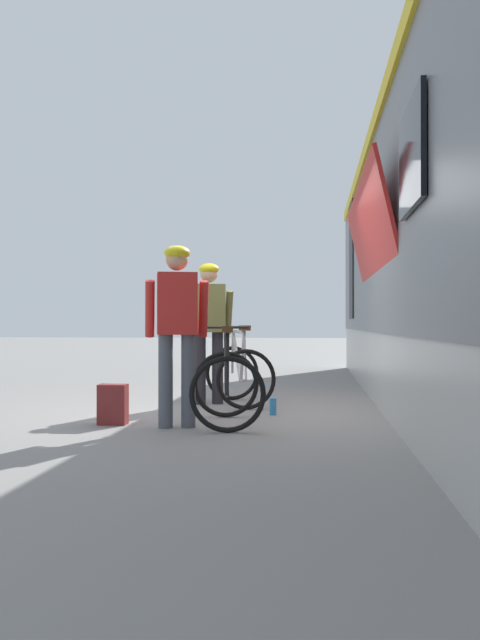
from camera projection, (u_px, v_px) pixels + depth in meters
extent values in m
plane|color=gray|center=(245.00, 413.00, 7.51)|extent=(80.00, 80.00, 0.00)
cube|color=red|center=(374.00, 258.00, 8.05)|extent=(0.42, 4.20, 1.67)
cube|color=yellow|center=(382.00, 98.00, 7.14)|extent=(0.04, 16.05, 0.20)
cube|color=black|center=(411.00, 156.00, 4.96)|extent=(0.04, 1.10, 0.80)
cube|color=black|center=(351.00, 259.00, 12.83)|extent=(0.03, 1.10, 2.29)
cylinder|color=#4C515B|center=(166.00, 381.00, 6.45)|extent=(0.14, 0.14, 0.90)
cylinder|color=#4C515B|center=(188.00, 381.00, 6.48)|extent=(0.14, 0.14, 0.90)
cube|color=red|center=(177.00, 304.00, 6.47)|extent=(0.43, 0.33, 0.60)
cylinder|color=red|center=(150.00, 309.00, 6.47)|extent=(0.15, 0.27, 0.56)
cylinder|color=red|center=(203.00, 309.00, 6.55)|extent=(0.15, 0.27, 0.56)
sphere|color=tan|center=(177.00, 259.00, 6.47)|extent=(0.22, 0.22, 0.22)
ellipsoid|color=yellow|center=(177.00, 253.00, 6.47)|extent=(0.31, 0.33, 0.14)
cylinder|color=#232328|center=(200.00, 368.00, 8.34)|extent=(0.14, 0.14, 0.90)
cylinder|color=#232328|center=(218.00, 368.00, 8.39)|extent=(0.14, 0.14, 0.90)
cube|color=olive|center=(209.00, 308.00, 8.37)|extent=(0.44, 0.35, 0.60)
cylinder|color=olive|center=(188.00, 312.00, 8.35)|extent=(0.17, 0.27, 0.56)
cylinder|color=olive|center=(229.00, 312.00, 8.46)|extent=(0.17, 0.27, 0.56)
sphere|color=tan|center=(209.00, 274.00, 8.37)|extent=(0.22, 0.22, 0.22)
ellipsoid|color=yellow|center=(209.00, 269.00, 8.37)|extent=(0.33, 0.34, 0.14)
torus|color=black|center=(226.00, 384.00, 7.17)|extent=(0.71, 0.15, 0.71)
torus|color=black|center=(228.00, 394.00, 6.15)|extent=(0.71, 0.15, 0.71)
cylinder|color=black|center=(226.00, 363.00, 6.81)|extent=(0.14, 0.64, 0.63)
cylinder|color=black|center=(227.00, 334.00, 6.70)|extent=(0.16, 0.85, 0.04)
cylinder|color=black|center=(227.00, 366.00, 6.39)|extent=(0.08, 0.28, 0.62)
cylinder|color=black|center=(227.00, 395.00, 6.33)|extent=(0.08, 0.36, 0.08)
cylinder|color=black|center=(227.00, 364.00, 6.21)|extent=(0.04, 0.15, 0.56)
cylinder|color=black|center=(226.00, 359.00, 7.15)|extent=(0.04, 0.09, 0.55)
cylinder|color=black|center=(226.00, 328.00, 7.12)|extent=(0.48, 0.09, 0.02)
cube|color=#4C2D19|center=(227.00, 329.00, 6.24)|extent=(0.13, 0.25, 0.06)
torus|color=black|center=(232.00, 373.00, 8.80)|extent=(0.70, 0.24, 0.71)
torus|color=black|center=(246.00, 379.00, 7.80)|extent=(0.70, 0.24, 0.71)
cylinder|color=silver|center=(237.00, 356.00, 8.45)|extent=(0.22, 0.63, 0.63)
cylinder|color=silver|center=(238.00, 332.00, 8.34)|extent=(0.27, 0.83, 0.04)
cylinder|color=silver|center=(243.00, 357.00, 8.03)|extent=(0.11, 0.27, 0.62)
cylinder|color=silver|center=(243.00, 380.00, 7.97)|extent=(0.13, 0.35, 0.08)
cylinder|color=silver|center=(245.00, 356.00, 7.86)|extent=(0.06, 0.14, 0.56)
cylinder|color=silver|center=(233.00, 352.00, 8.78)|extent=(0.05, 0.09, 0.55)
cylinder|color=black|center=(233.00, 327.00, 8.76)|extent=(0.47, 0.15, 0.02)
cube|color=#4C2D19|center=(245.00, 328.00, 7.89)|extent=(0.16, 0.26, 0.06)
cube|color=maroon|center=(113.00, 404.00, 6.67)|extent=(0.28, 0.19, 0.40)
cylinder|color=#338CCC|center=(273.00, 407.00, 7.37)|extent=(0.08, 0.08, 0.18)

